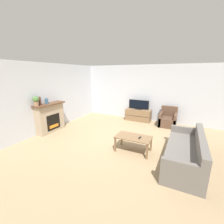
# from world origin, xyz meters

# --- Properties ---
(ground_plane) EXTENTS (24.00, 24.00, 0.00)m
(ground_plane) POSITION_xyz_m (0.00, 0.00, 0.00)
(ground_plane) COLOR #9E8460
(wall_back) EXTENTS (12.00, 0.06, 2.70)m
(wall_back) POSITION_xyz_m (0.00, 2.88, 1.35)
(wall_back) COLOR silver
(wall_back) RESTS_ON ground
(wall_left) EXTENTS (0.06, 12.00, 2.70)m
(wall_left) POSITION_xyz_m (-2.94, 0.00, 1.35)
(wall_left) COLOR silver
(wall_left) RESTS_ON ground
(fireplace) EXTENTS (0.47, 1.27, 1.16)m
(fireplace) POSITION_xyz_m (-2.73, -0.40, 0.59)
(fireplace) COLOR tan
(fireplace) RESTS_ON ground
(mantel_vase_left) EXTENTS (0.09, 0.09, 0.32)m
(mantel_vase_left) POSITION_xyz_m (-2.71, -0.78, 1.32)
(mantel_vase_left) COLOR #512D23
(mantel_vase_left) RESTS_ON fireplace
(mantel_vase_centre_left) EXTENTS (0.14, 0.14, 0.23)m
(mantel_vase_centre_left) POSITION_xyz_m (-2.71, -0.50, 1.27)
(mantel_vase_centre_left) COLOR #385670
(mantel_vase_centre_left) RESTS_ON fireplace
(potted_plant) EXTENTS (0.22, 0.22, 0.36)m
(potted_plant) POSITION_xyz_m (-2.71, -0.94, 1.36)
(potted_plant) COLOR #936B4C
(potted_plant) RESTS_ON fireplace
(tv_stand) EXTENTS (1.23, 0.51, 0.57)m
(tv_stand) POSITION_xyz_m (0.03, 2.56, 0.28)
(tv_stand) COLOR brown
(tv_stand) RESTS_ON ground
(tv) EXTENTS (0.99, 0.18, 0.47)m
(tv) POSITION_xyz_m (0.03, 2.56, 0.79)
(tv) COLOR black
(tv) RESTS_ON tv_stand
(armchair) EXTENTS (0.70, 0.76, 0.85)m
(armchair) POSITION_xyz_m (1.45, 2.39, 0.28)
(armchair) COLOR brown
(armchair) RESTS_ON ground
(coffee_table) EXTENTS (1.04, 0.58, 0.47)m
(coffee_table) POSITION_xyz_m (0.78, -0.46, 0.41)
(coffee_table) COLOR brown
(coffee_table) RESTS_ON ground
(remote) EXTENTS (0.06, 0.15, 0.02)m
(remote) POSITION_xyz_m (0.98, -0.47, 0.48)
(remote) COLOR black
(remote) RESTS_ON coffee_table
(couch) EXTENTS (0.86, 2.29, 0.81)m
(couch) POSITION_xyz_m (2.21, -0.43, 0.27)
(couch) COLOR #66605B
(couch) RESTS_ON ground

